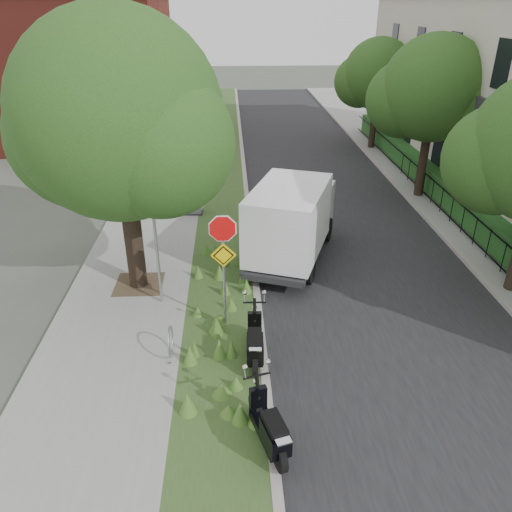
{
  "coord_description": "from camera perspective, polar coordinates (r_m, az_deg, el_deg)",
  "views": [
    {
      "loc": [
        -1.17,
        -10.28,
        7.7
      ],
      "look_at": [
        -0.52,
        2.17,
        1.3
      ],
      "focal_mm": 35.0,
      "sensor_mm": 36.0,
      "label": 1
    }
  ],
  "objects": [
    {
      "name": "scooter_far",
      "position": [
        9.82,
        1.72,
        -19.54
      ],
      "size": [
        0.73,
        1.82,
        0.89
      ],
      "color": "black",
      "rests_on": "ground"
    },
    {
      "name": "fence_far",
      "position": [
        23.03,
        18.66,
        7.97
      ],
      "size": [
        0.04,
        24.0,
        1.0
      ],
      "color": "black",
      "rests_on": "ground"
    },
    {
      "name": "hedge_far",
      "position": [
        23.3,
        20.28,
        7.92
      ],
      "size": [
        1.0,
        24.0,
        1.1
      ],
      "primitive_type": "cube",
      "color": "#1A491A",
      "rests_on": "footpath_far"
    },
    {
      "name": "box_truck",
      "position": [
        16.08,
        4.15,
        4.36
      ],
      "size": [
        3.52,
        5.38,
        2.28
      ],
      "color": "#262628",
      "rests_on": "ground"
    },
    {
      "name": "street_tree_main",
      "position": [
        13.76,
        -15.61,
        14.07
      ],
      "size": [
        6.21,
        5.54,
        7.66
      ],
      "color": "black",
      "rests_on": "ground"
    },
    {
      "name": "kerb_near",
      "position": [
        21.68,
        -1.04,
        6.54
      ],
      "size": [
        0.2,
        60.0,
        0.13
      ],
      "primitive_type": "cube",
      "color": "#9E9991",
      "rests_on": "ground"
    },
    {
      "name": "brick_building",
      "position": [
        33.52,
        -18.51,
        19.91
      ],
      "size": [
        9.4,
        10.4,
        8.3
      ],
      "color": "maroon",
      "rests_on": "ground"
    },
    {
      "name": "far_tree_b",
      "position": [
        22.13,
        19.42,
        17.07
      ],
      "size": [
        4.83,
        4.31,
        6.56
      ],
      "color": "black",
      "rests_on": "ground"
    },
    {
      "name": "kerb_far",
      "position": [
        22.98,
        16.8,
        6.59
      ],
      "size": [
        0.2,
        60.0,
        0.13
      ],
      "primitive_type": "cube",
      "color": "#9E9991",
      "rests_on": "ground"
    },
    {
      "name": "ground",
      "position": [
        12.89,
        2.85,
        -9.53
      ],
      "size": [
        120.0,
        120.0,
        0.0
      ],
      "primitive_type": "plane",
      "color": "#4C5147",
      "rests_on": "ground"
    },
    {
      "name": "sidewalk_near",
      "position": [
        21.88,
        -10.96,
        6.23
      ],
      "size": [
        3.5,
        60.0,
        0.12
      ],
      "primitive_type": "cube",
      "color": "gray",
      "rests_on": "ground"
    },
    {
      "name": "utility_cabinet",
      "position": [
        20.02,
        -7.52,
        6.56
      ],
      "size": [
        0.98,
        0.68,
        1.27
      ],
      "color": "#262628",
      "rests_on": "ground"
    },
    {
      "name": "far_tree_c",
      "position": [
        29.7,
        13.66,
        19.22
      ],
      "size": [
        4.37,
        3.89,
        5.93
      ],
      "color": "black",
      "rests_on": "ground"
    },
    {
      "name": "bare_post",
      "position": [
        13.46,
        -11.4,
        2.11
      ],
      "size": [
        0.08,
        0.08,
        4.0
      ],
      "color": "#A5A8AD",
      "rests_on": "ground"
    },
    {
      "name": "bike_hoop",
      "position": [
        12.16,
        -9.76,
        -9.61
      ],
      "size": [
        0.06,
        0.78,
        0.77
      ],
      "color": "#A5A8AD",
      "rests_on": "ground"
    },
    {
      "name": "scooter_near",
      "position": [
        11.73,
        -0.12,
        -10.35
      ],
      "size": [
        0.42,
        1.86,
        0.89
      ],
      "color": "black",
      "rests_on": "ground"
    },
    {
      "name": "sign_assembly",
      "position": [
        12.12,
        -3.77,
        0.79
      ],
      "size": [
        0.94,
        0.08,
        3.22
      ],
      "color": "#A5A8AD",
      "rests_on": "ground"
    },
    {
      "name": "footpath_far",
      "position": [
        23.61,
        20.72,
        6.5
      ],
      "size": [
        3.2,
        60.0,
        0.12
      ],
      "primitive_type": "cube",
      "color": "gray",
      "rests_on": "ground"
    },
    {
      "name": "verge",
      "position": [
        21.67,
        -3.7,
        6.47
      ],
      "size": [
        2.0,
        60.0,
        0.12
      ],
      "primitive_type": "cube",
      "color": "#2E4C20",
      "rests_on": "ground"
    },
    {
      "name": "road",
      "position": [
        22.08,
        8.13,
        6.5
      ],
      "size": [
        7.0,
        60.0,
        0.01
      ],
      "primitive_type": "cube",
      "color": "black",
      "rests_on": "ground"
    }
  ]
}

